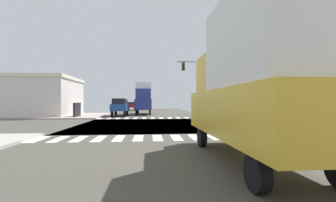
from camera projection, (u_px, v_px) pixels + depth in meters
The scene contains 13 objects.
ground at pixel (163, 124), 19.17m from camera, with size 90.00×90.00×0.05m.
sidewalk_corner_ne at pixel (248, 115), 32.23m from camera, with size 12.00×12.00×0.14m.
sidewalk_corner_nw at pixel (60, 116), 30.01m from camera, with size 12.00×12.00×0.14m.
crosswalk_near at pixel (167, 138), 11.87m from camera, with size 13.50×2.00×0.01m.
crosswalk_far at pixel (157, 118), 26.42m from camera, with size 13.50×2.00×0.01m.
traffic_signal_mast at pixel (209, 74), 26.59m from camera, with size 6.22×0.55×7.01m.
street_lamp at pixel (205, 86), 36.94m from camera, with size 1.78×0.32×7.33m.
bank_building at pixel (15, 97), 29.90m from camera, with size 16.92×9.35×5.21m.
suv_nearside_1 at pixel (120, 106), 29.90m from camera, with size 1.96×4.60×2.34m.
suv_queued_2 at pixel (145, 104), 55.66m from camera, with size 1.96×4.60×2.34m.
box_truck_leading_1 at pixel (253, 80), 6.99m from camera, with size 2.40×7.20×4.85m.
box_truck_trailing_2 at pixel (144, 98), 34.87m from camera, with size 2.40×7.20×4.85m.
sedan_middle_3 at pixel (132, 105), 50.25m from camera, with size 1.80×4.30×1.88m.
Camera 1 is at (-1.21, -19.14, 1.88)m, focal length 24.13 mm.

